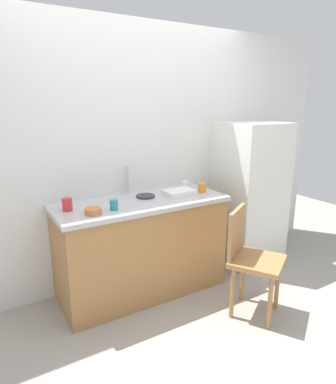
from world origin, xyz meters
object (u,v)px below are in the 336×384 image
(hotplate, at_px, (145,196))
(cup_orange, at_px, (202,188))
(chair, at_px, (250,257))
(dish_tray, at_px, (179,193))
(cup_white, at_px, (185,185))
(refrigerator, at_px, (249,194))
(cup_teal, at_px, (114,205))
(terracotta_bowl, at_px, (93,211))
(cup_red, at_px, (67,204))

(hotplate, bearing_deg, cup_orange, -12.50)
(chair, relative_size, dish_tray, 3.18)
(dish_tray, height_order, cup_white, cup_white)
(refrigerator, distance_m, cup_teal, 1.63)
(refrigerator, xyz_separation_m, terracotta_bowl, (-1.79, -0.16, 0.15))
(hotplate, relative_size, cup_red, 1.63)
(terracotta_bowl, distance_m, cup_white, 1.05)
(hotplate, bearing_deg, cup_white, 4.74)
(cup_red, relative_size, cup_white, 1.18)
(hotplate, bearing_deg, terracotta_bowl, -158.81)
(cup_white, bearing_deg, chair, -84.76)
(refrigerator, bearing_deg, cup_red, 179.19)
(hotplate, distance_m, cup_white, 0.46)
(cup_white, bearing_deg, refrigerator, -6.95)
(cup_orange, relative_size, cup_white, 1.00)
(cup_teal, bearing_deg, terracotta_bowl, -173.70)
(chair, relative_size, cup_orange, 10.14)
(chair, distance_m, terracotta_bowl, 1.31)
(chair, xyz_separation_m, cup_white, (-0.08, 0.85, 0.43))
(cup_orange, distance_m, cup_red, 1.25)
(cup_teal, relative_size, cup_red, 0.81)
(cup_orange, distance_m, cup_teal, 0.93)
(hotplate, bearing_deg, refrigerator, -2.65)
(refrigerator, xyz_separation_m, cup_red, (-1.94, 0.03, 0.18))
(hotplate, bearing_deg, dish_tray, -18.10)
(refrigerator, bearing_deg, cup_white, 173.05)
(refrigerator, height_order, terracotta_bowl, refrigerator)
(dish_tray, xyz_separation_m, hotplate, (-0.30, 0.10, -0.02))
(refrigerator, height_order, cup_orange, refrigerator)
(terracotta_bowl, xyz_separation_m, cup_white, (1.02, 0.26, 0.02))
(hotplate, bearing_deg, chair, -56.69)
(terracotta_bowl, relative_size, cup_teal, 1.57)
(chair, distance_m, hotplate, 1.05)
(dish_tray, bearing_deg, refrigerator, 2.59)
(dish_tray, bearing_deg, hotplate, 161.90)
(terracotta_bowl, bearing_deg, cup_teal, 6.30)
(chair, height_order, cup_white, cup_white)
(cup_orange, bearing_deg, cup_white, 119.48)
(dish_tray, distance_m, hotplate, 0.32)
(dish_tray, relative_size, cup_orange, 3.19)
(cup_red, distance_m, cup_white, 1.16)
(refrigerator, bearing_deg, dish_tray, -177.41)
(cup_teal, bearing_deg, cup_orange, 4.77)
(dish_tray, xyz_separation_m, cup_teal, (-0.69, -0.10, 0.02))
(refrigerator, height_order, cup_red, refrigerator)
(terracotta_bowl, xyz_separation_m, cup_orange, (1.10, 0.10, 0.02))
(refrigerator, distance_m, hotplate, 1.24)
(cup_white, bearing_deg, cup_teal, -164.29)
(terracotta_bowl, xyz_separation_m, hotplate, (0.56, 0.22, -0.01))
(cup_orange, bearing_deg, cup_teal, -175.23)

